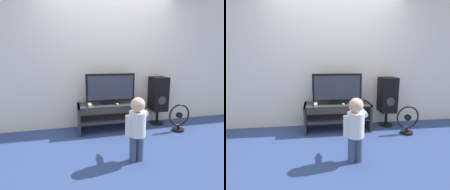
% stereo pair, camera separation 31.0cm
% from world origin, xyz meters
% --- Properties ---
extents(ground_plane, '(16.00, 16.00, 0.00)m').
position_xyz_m(ground_plane, '(0.00, 0.00, 0.00)').
color(ground_plane, navy).
extents(wall_back, '(10.00, 0.06, 2.60)m').
position_xyz_m(wall_back, '(0.00, 0.54, 1.30)').
color(wall_back, silver).
rests_on(wall_back, ground_plane).
extents(tv_stand, '(1.21, 0.46, 0.51)m').
position_xyz_m(tv_stand, '(0.00, 0.23, 0.34)').
color(tv_stand, '#2D2D33').
rests_on(tv_stand, ground_plane).
extents(television, '(0.90, 0.20, 0.55)m').
position_xyz_m(television, '(0.00, 0.25, 0.78)').
color(television, black).
rests_on(television, tv_stand).
extents(game_console, '(0.06, 0.20, 0.04)m').
position_xyz_m(game_console, '(-0.40, 0.14, 0.53)').
color(game_console, white).
rests_on(game_console, tv_stand).
extents(remote_primary, '(0.10, 0.13, 0.03)m').
position_xyz_m(remote_primary, '(0.40, 0.06, 0.52)').
color(remote_primary, white).
rests_on(remote_primary, tv_stand).
extents(remote_secondary, '(0.05, 0.13, 0.03)m').
position_xyz_m(remote_secondary, '(0.09, 0.15, 0.52)').
color(remote_secondary, white).
rests_on(remote_secondary, tv_stand).
extents(child, '(0.32, 0.48, 0.85)m').
position_xyz_m(child, '(0.10, -0.85, 0.50)').
color(child, '#3F4C72').
rests_on(child, ground_plane).
extents(speaker_tower, '(0.30, 0.34, 0.97)m').
position_xyz_m(speaker_tower, '(1.00, 0.32, 0.61)').
color(speaker_tower, black).
rests_on(speaker_tower, ground_plane).
extents(floor_fan, '(0.42, 0.21, 0.51)m').
position_xyz_m(floor_fan, '(1.21, -0.12, 0.23)').
color(floor_fan, black).
rests_on(floor_fan, ground_plane).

